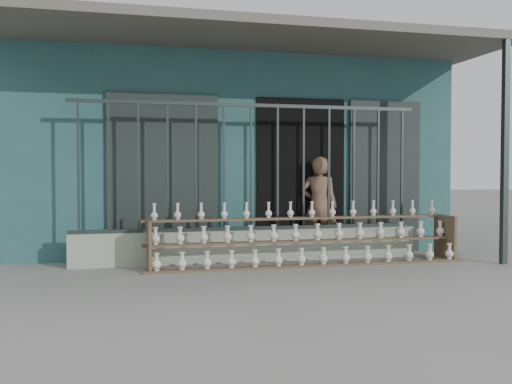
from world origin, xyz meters
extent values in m
plane|color=slate|center=(0.00, 0.00, 0.00)|extent=(60.00, 60.00, 0.00)
cube|color=#275353|center=(0.00, 4.30, 1.60)|extent=(7.00, 5.00, 3.20)
cube|color=black|center=(0.90, 1.82, 1.20)|extent=(1.40, 0.12, 2.40)
cube|color=black|center=(-1.20, 1.78, 1.20)|extent=(1.60, 0.08, 2.40)
cube|color=black|center=(2.30, 1.78, 1.20)|extent=(1.20, 0.08, 2.40)
cube|color=#59544C|center=(0.00, 1.20, 3.15)|extent=(7.40, 2.00, 0.12)
cube|color=#283330|center=(3.35, 0.25, 1.55)|extent=(0.08, 0.08, 3.10)
cube|color=#99A991|center=(0.00, 1.30, 0.23)|extent=(5.00, 0.20, 0.45)
cube|color=#283330|center=(-2.35, 1.30, 1.35)|extent=(0.03, 0.03, 1.80)
cube|color=#283330|center=(-1.96, 1.30, 1.35)|extent=(0.03, 0.03, 1.80)
cube|color=#283330|center=(-1.57, 1.30, 1.35)|extent=(0.03, 0.03, 1.80)
cube|color=#283330|center=(-1.18, 1.30, 1.35)|extent=(0.03, 0.03, 1.80)
cube|color=#283330|center=(-0.78, 1.30, 1.35)|extent=(0.03, 0.03, 1.80)
cube|color=#283330|center=(-0.39, 1.30, 1.35)|extent=(0.03, 0.03, 1.80)
cube|color=#283330|center=(0.00, 1.30, 1.35)|extent=(0.03, 0.03, 1.80)
cube|color=#283330|center=(0.39, 1.30, 1.35)|extent=(0.03, 0.03, 1.80)
cube|color=#283330|center=(0.78, 1.30, 1.35)|extent=(0.03, 0.03, 1.80)
cube|color=#283330|center=(1.17, 1.30, 1.35)|extent=(0.03, 0.03, 1.80)
cube|color=#283330|center=(1.57, 1.30, 1.35)|extent=(0.03, 0.03, 1.80)
cube|color=#283330|center=(1.96, 1.30, 1.35)|extent=(0.03, 0.03, 1.80)
cube|color=#283330|center=(2.35, 1.30, 1.35)|extent=(0.03, 0.03, 1.80)
cube|color=#283330|center=(0.00, 1.30, 2.22)|extent=(5.00, 0.04, 0.05)
cube|color=#283330|center=(0.00, 1.30, 0.47)|extent=(5.00, 0.04, 0.05)
cube|color=brown|center=(0.70, 0.65, 0.01)|extent=(4.50, 0.18, 0.03)
cube|color=brown|center=(0.70, 0.90, 0.32)|extent=(4.50, 0.18, 0.03)
cube|color=brown|center=(0.70, 1.15, 0.61)|extent=(4.50, 0.18, 0.03)
cube|color=brown|center=(-1.45, 0.90, 0.32)|extent=(0.04, 0.55, 0.64)
cube|color=brown|center=(2.85, 0.90, 0.32)|extent=(0.04, 0.55, 0.64)
imported|color=brown|center=(1.13, 1.58, 0.75)|extent=(0.65, 0.55, 1.51)
camera|label=1|loc=(-1.83, -6.58, 1.27)|focal=40.00mm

